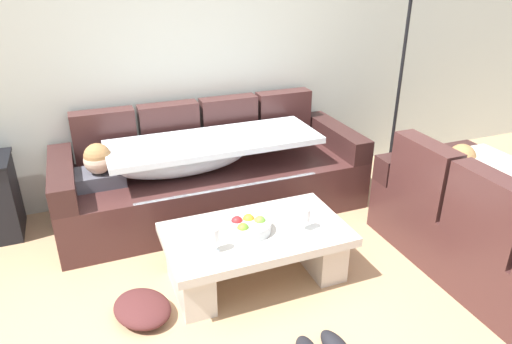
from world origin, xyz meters
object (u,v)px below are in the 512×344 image
at_px(wine_glass_near_left, 214,235).
at_px(open_magazine, 309,222).
at_px(coffee_table, 256,248).
at_px(floor_lamp, 401,63).
at_px(wine_glass_near_right, 305,216).
at_px(crumpled_garment, 142,309).
at_px(couch_along_wall, 208,175).
at_px(fruit_bowl, 249,226).

bearing_deg(wine_glass_near_left, open_magazine, 6.87).
relative_size(coffee_table, floor_lamp, 0.62).
xyz_separation_m(wine_glass_near_left, open_magazine, (0.69, 0.08, -0.11)).
height_order(wine_glass_near_right, open_magazine, wine_glass_near_right).
bearing_deg(crumpled_garment, open_magazine, 2.70).
bearing_deg(crumpled_garment, couch_along_wall, 56.42).
bearing_deg(fruit_bowl, wine_glass_near_left, -153.73).
distance_m(coffee_table, floor_lamp, 2.34).
xyz_separation_m(couch_along_wall, coffee_table, (0.03, -1.04, -0.09)).
relative_size(coffee_table, open_magazine, 4.29).
bearing_deg(coffee_table, wine_glass_near_left, -158.35).
relative_size(wine_glass_near_left, crumpled_garment, 0.42).
bearing_deg(crumpled_garment, wine_glass_near_right, -1.14).
distance_m(open_magazine, crumpled_garment, 1.20).
distance_m(coffee_table, wine_glass_near_left, 0.43).
relative_size(fruit_bowl, open_magazine, 1.00).
distance_m(coffee_table, wine_glass_near_right, 0.41).
height_order(couch_along_wall, coffee_table, couch_along_wall).
relative_size(wine_glass_near_right, floor_lamp, 0.09).
relative_size(couch_along_wall, floor_lamp, 1.29).
distance_m(fruit_bowl, wine_glass_near_right, 0.37).
bearing_deg(open_magazine, coffee_table, -164.50).
height_order(coffee_table, crumpled_garment, coffee_table).
bearing_deg(wine_glass_near_right, open_magazine, 44.64).
distance_m(wine_glass_near_right, open_magazine, 0.15).
bearing_deg(wine_glass_near_left, fruit_bowl, 26.27).
relative_size(coffee_table, crumpled_garment, 3.00).
xyz_separation_m(wine_glass_near_right, crumpled_garment, (-1.08, 0.02, -0.44)).
relative_size(wine_glass_near_right, open_magazine, 0.59).
xyz_separation_m(couch_along_wall, open_magazine, (0.40, -1.09, 0.06)).
relative_size(couch_along_wall, open_magazine, 9.01).
bearing_deg(coffee_table, crumpled_garment, -172.81).
bearing_deg(wine_glass_near_left, floor_lamp, 29.16).
height_order(fruit_bowl, wine_glass_near_left, wine_glass_near_left).
bearing_deg(coffee_table, wine_glass_near_right, -22.40).
distance_m(fruit_bowl, wine_glass_near_left, 0.32).
relative_size(coffee_table, wine_glass_near_right, 7.23).
xyz_separation_m(fruit_bowl, open_magazine, (0.42, -0.05, -0.04)).
xyz_separation_m(fruit_bowl, floor_lamp, (1.92, 1.09, 0.69)).
distance_m(open_magazine, floor_lamp, 2.02).
height_order(wine_glass_near_right, crumpled_garment, wine_glass_near_right).
distance_m(wine_glass_near_left, wine_glass_near_right, 0.62).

